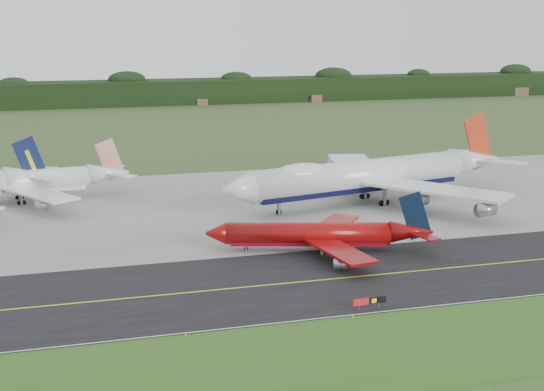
{
  "coord_description": "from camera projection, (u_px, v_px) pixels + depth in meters",
  "views": [
    {
      "loc": [
        -38.25,
        -115.08,
        41.32
      ],
      "look_at": [
        -0.15,
        22.0,
        8.52
      ],
      "focal_mm": 50.0,
      "sensor_mm": 36.0,
      "label": 1
    }
  ],
  "objects": [
    {
      "name": "ground",
      "position": [
        308.0,
        273.0,
        127.31
      ],
      "size": [
        600.0,
        600.0,
        0.0
      ],
      "primitive_type": "plane",
      "color": "#3A4E24",
      "rests_on": "ground"
    },
    {
      "name": "grass_verge",
      "position": [
        395.0,
        360.0,
        94.45
      ],
      "size": [
        400.0,
        30.0,
        0.01
      ],
      "primitive_type": "cube",
      "color": "#2B591A",
      "rests_on": "ground"
    },
    {
      "name": "taxiway",
      "position": [
        315.0,
        281.0,
        123.55
      ],
      "size": [
        400.0,
        32.0,
        0.02
      ],
      "primitive_type": "cube",
      "color": "black",
      "rests_on": "ground"
    },
    {
      "name": "apron",
      "position": [
        239.0,
        204.0,
        175.19
      ],
      "size": [
        400.0,
        78.0,
        0.01
      ],
      "primitive_type": "cube",
      "color": "slate",
      "rests_on": "ground"
    },
    {
      "name": "taxiway_centreline",
      "position": [
        315.0,
        280.0,
        123.55
      ],
      "size": [
        400.0,
        0.4,
        0.0
      ],
      "primitive_type": "cube",
      "color": "yellow",
      "rests_on": "taxiway"
    },
    {
      "name": "taxiway_edge_line",
      "position": [
        350.0,
        315.0,
        109.0
      ],
      "size": [
        400.0,
        0.25,
        0.0
      ],
      "primitive_type": "cube",
      "color": "silver",
      "rests_on": "taxiway"
    },
    {
      "name": "horizon_treeline",
      "position": [
        139.0,
        94.0,
        383.1
      ],
      "size": [
        700.0,
        25.0,
        12.0
      ],
      "color": "black",
      "rests_on": "ground"
    },
    {
      "name": "jet_ba_747",
      "position": [
        369.0,
        175.0,
        175.01
      ],
      "size": [
        76.63,
        62.45,
        19.42
      ],
      "color": "silver",
      "rests_on": "ground"
    },
    {
      "name": "jet_red_737",
      "position": [
        321.0,
        234.0,
        138.94
      ],
      "size": [
        41.28,
        32.93,
        11.31
      ],
      "color": "maroon",
      "rests_on": "ground"
    },
    {
      "name": "jet_star_tail",
      "position": [
        18.0,
        183.0,
        176.27
      ],
      "size": [
        52.51,
        43.63,
        13.85
      ],
      "color": "silver",
      "rests_on": "ground"
    },
    {
      "name": "taxiway_sign",
      "position": [
        370.0,
        301.0,
        111.08
      ],
      "size": [
        5.23,
        0.44,
        1.74
      ],
      "color": "slate",
      "rests_on": "ground"
    },
    {
      "name": "edge_marker_left",
      "position": [
        186.0,
        334.0,
        101.74
      ],
      "size": [
        0.16,
        0.16,
        0.5
      ],
      "primitive_type": "cylinder",
      "color": "yellow",
      "rests_on": "ground"
    },
    {
      "name": "edge_marker_center",
      "position": [
        353.0,
        316.0,
        108.02
      ],
      "size": [
        0.16,
        0.16,
        0.5
      ],
      "primitive_type": "cylinder",
      "color": "yellow",
      "rests_on": "ground"
    }
  ]
}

